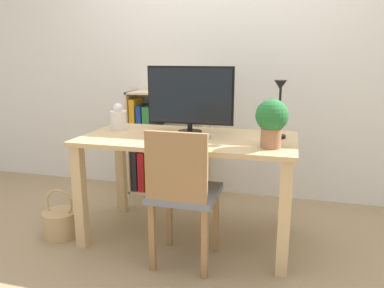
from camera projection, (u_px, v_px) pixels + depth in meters
name	position (u px, v px, depth m)	size (l,w,h in m)	color
ground_plane	(188.00, 237.00, 2.71)	(10.00, 10.00, 0.00)	#997F5B
wall_back	(218.00, 53.00, 3.35)	(8.00, 0.05, 2.60)	silver
desk	(188.00, 155.00, 2.57)	(1.44, 0.74, 0.74)	tan
monitor	(190.00, 97.00, 2.60)	(0.62, 0.17, 0.47)	black
keyboard	(178.00, 136.00, 2.51)	(0.42, 0.13, 0.02)	#B2B2B7
vase	(119.00, 119.00, 2.77)	(0.12, 0.12, 0.20)	silver
desk_lamp	(280.00, 104.00, 2.40)	(0.10, 0.19, 0.39)	black
potted_plant	(272.00, 120.00, 2.20)	(0.19, 0.19, 0.29)	#9E6647
chair	(183.00, 192.00, 2.24)	(0.40, 0.40, 0.88)	slate
bookshelf	(156.00, 149.00, 3.53)	(0.73, 0.28, 0.96)	#D8BC8C
basket	(61.00, 222.00, 2.71)	(0.25, 0.25, 0.36)	tan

